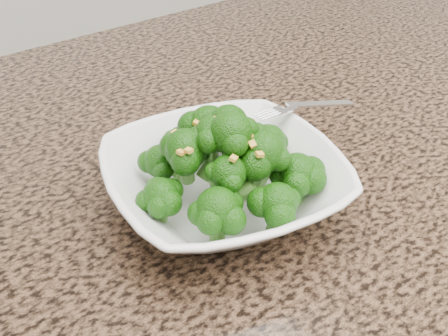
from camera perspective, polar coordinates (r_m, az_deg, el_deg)
granite_counter at (r=0.71m, az=5.80°, el=0.19°), size 1.64×1.04×0.03m
bowl at (r=0.60m, az=0.00°, el=-1.51°), size 0.30×0.30×0.06m
broccoli_pile at (r=0.57m, az=0.00°, el=4.16°), size 0.22×0.22×0.08m
garlic_topping at (r=0.55m, az=0.00°, el=7.93°), size 0.13×0.13×0.01m
fork at (r=0.67m, az=6.88°, el=5.97°), size 0.17×0.05×0.01m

